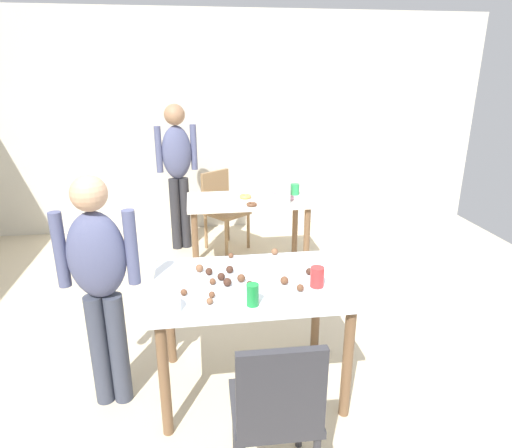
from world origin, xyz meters
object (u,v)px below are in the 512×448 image
chair_near_table (277,407)px  chair_far_table (222,205)px  dining_table_near (251,296)px  soda_can (253,295)px  person_girl_near (100,276)px  pitcher_far (284,193)px  person_adult_far (177,164)px  dining_table_far (249,210)px  mixing_bowl (165,304)px

chair_near_table → chair_far_table: bearing=90.5°
dining_table_near → soda_can: bearing=-95.1°
person_girl_near → chair_near_table: bearing=-41.0°
dining_table_near → pitcher_far: pitcher_far is taller
chair_far_table → person_adult_far: 0.66m
dining_table_far → soda_can: soda_can is taller
mixing_bowl → pitcher_far: bearing=61.2°
chair_near_table → soda_can: (-0.04, 0.48, 0.31)m
person_adult_far → soda_can: person_adult_far is taller
chair_far_table → person_adult_far: (-0.47, 0.04, 0.47)m
mixing_bowl → soda_can: bearing=-0.6°
mixing_bowl → soda_can: (0.46, -0.00, 0.02)m
chair_far_table → person_girl_near: bearing=-109.2°
person_adult_far → soda_can: bearing=-80.6°
chair_far_table → person_adult_far: size_ratio=0.54×
person_adult_far → chair_far_table: bearing=-4.6°
chair_near_table → person_adult_far: bearing=98.8°
soda_can → chair_near_table: bearing=-84.9°
soda_can → pitcher_far: (0.54, 1.82, 0.04)m
dining_table_far → chair_near_table: chair_near_table is taller
chair_far_table → pitcher_far: size_ratio=4.28×
dining_table_near → person_girl_near: 0.87m
chair_near_table → mixing_bowl: 0.76m
chair_near_table → soda_can: size_ratio=7.13×
dining_table_near → chair_far_table: size_ratio=1.31×
dining_table_near → person_girl_near: size_ratio=0.81×
dining_table_near → mixing_bowl: mixing_bowl is taller
chair_far_table → person_adult_far: bearing=175.4°
person_adult_far → pitcher_far: size_ratio=7.87×
dining_table_near → chair_far_table: bearing=90.3°
dining_table_far → mixing_bowl: mixing_bowl is taller
dining_table_far → pitcher_far: 0.44m
person_adult_far → mixing_bowl: 2.73m
person_girl_near → person_adult_far: size_ratio=0.89×
chair_far_table → person_girl_near: 2.58m
person_girl_near → person_adult_far: person_adult_far is taller
chair_far_table → mixing_bowl: bearing=-100.0°
dining_table_far → mixing_bowl: bearing=-108.8°
dining_table_far → person_girl_near: 2.07m
soda_can → pitcher_far: pitcher_far is taller
pitcher_far → soda_can: bearing=-106.5°
pitcher_far → dining_table_near: bearing=-108.5°
soda_can → person_girl_near: bearing=161.5°
chair_far_table → soda_can: size_ratio=7.13×
person_girl_near → person_adult_far: bearing=81.4°
pitcher_far → dining_table_far: bearing=143.1°
dining_table_far → soda_can: bearing=-96.6°
chair_near_table → pitcher_far: (0.49, 2.30, 0.36)m
person_girl_near → chair_far_table: bearing=70.8°
person_girl_near → pitcher_far: size_ratio=6.97×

